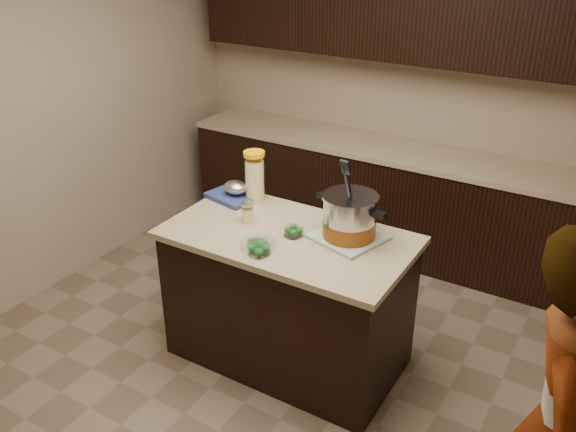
# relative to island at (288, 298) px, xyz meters

# --- Properties ---
(ground_plane) EXTENTS (4.00, 4.00, 0.00)m
(ground_plane) POSITION_rel_island_xyz_m (0.00, 0.00, -0.45)
(ground_plane) COLOR brown
(ground_plane) RESTS_ON ground
(room_shell) EXTENTS (4.04, 4.04, 2.72)m
(room_shell) POSITION_rel_island_xyz_m (0.00, 0.00, 1.26)
(room_shell) COLOR tan
(room_shell) RESTS_ON ground
(back_cabinets) EXTENTS (3.60, 0.63, 2.33)m
(back_cabinets) POSITION_rel_island_xyz_m (0.00, 1.74, 0.49)
(back_cabinets) COLOR black
(back_cabinets) RESTS_ON ground
(island) EXTENTS (1.46, 0.81, 0.90)m
(island) POSITION_rel_island_xyz_m (0.00, 0.00, 0.00)
(island) COLOR black
(island) RESTS_ON ground
(dish_towel) EXTENTS (0.45, 0.45, 0.02)m
(dish_towel) POSITION_rel_island_xyz_m (0.33, 0.14, 0.46)
(dish_towel) COLOR #5E8358
(dish_towel) RESTS_ON island
(stock_pot) EXTENTS (0.45, 0.36, 0.46)m
(stock_pot) POSITION_rel_island_xyz_m (0.33, 0.14, 0.58)
(stock_pot) COLOR #B7B7BC
(stock_pot) RESTS_ON dish_towel
(lemonade_pitcher) EXTENTS (0.18, 0.18, 0.33)m
(lemonade_pitcher) POSITION_rel_island_xyz_m (-0.43, 0.30, 0.60)
(lemonade_pitcher) COLOR #ECE290
(lemonade_pitcher) RESTS_ON island
(mason_jar) EXTENTS (0.09, 0.09, 0.13)m
(mason_jar) POSITION_rel_island_xyz_m (-0.30, 0.01, 0.51)
(mason_jar) COLOR #ECE290
(mason_jar) RESTS_ON island
(broccoli_tub_left) EXTENTS (0.14, 0.14, 0.05)m
(broccoli_tub_left) POSITION_rel_island_xyz_m (0.04, 0.00, 0.47)
(broccoli_tub_left) COLOR silver
(broccoli_tub_left) RESTS_ON island
(broccoli_tub_right) EXTENTS (0.15, 0.15, 0.06)m
(broccoli_tub_right) POSITION_rel_island_xyz_m (-0.02, -0.28, 0.48)
(broccoli_tub_right) COLOR silver
(broccoli_tub_right) RESTS_ON island
(broccoli_tub_rect) EXTENTS (0.17, 0.13, 0.06)m
(broccoli_tub_rect) POSITION_rel_island_xyz_m (-0.05, -0.23, 0.47)
(broccoli_tub_rect) COLOR silver
(broccoli_tub_rect) RESTS_ON island
(blue_tray) EXTENTS (0.36, 0.31, 0.12)m
(blue_tray) POSITION_rel_island_xyz_m (-0.56, 0.25, 0.49)
(blue_tray) COLOR navy
(blue_tray) RESTS_ON island
(person) EXTENTS (0.42, 0.63, 1.69)m
(person) POSITION_rel_island_xyz_m (1.63, -0.71, 0.39)
(person) COLOR gray
(person) RESTS_ON ground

